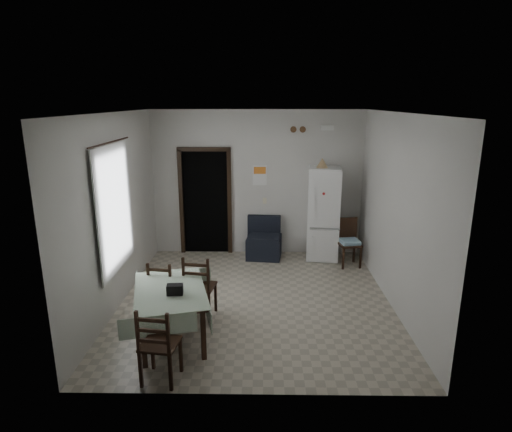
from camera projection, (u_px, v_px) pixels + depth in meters
The scene contains 25 objects.
ground at pixel (256, 300), 6.78m from camera, with size 4.50×4.50×0.00m, color #A79D88.
ceiling at pixel (255, 112), 6.02m from camera, with size 4.20×4.50×0.02m, color white, non-canonical shape.
wall_back at pixel (257, 184), 8.57m from camera, with size 4.20×0.02×2.90m, color silver, non-canonical shape.
wall_front at pixel (252, 269), 4.23m from camera, with size 4.20×0.02×2.90m, color silver, non-canonical shape.
wall_left at pixel (116, 211), 6.43m from camera, with size 0.02×4.50×2.90m, color silver, non-canonical shape.
wall_right at pixel (396, 212), 6.37m from camera, with size 0.02×4.50×2.90m, color silver, non-canonical shape.
doorway at pixel (207, 200), 8.89m from camera, with size 1.06×0.52×2.22m.
window_recess at pixel (108, 208), 6.21m from camera, with size 0.10×1.20×1.60m, color silver.
curtain at pixel (115, 208), 6.21m from camera, with size 0.02×1.45×1.85m, color silver.
curtain_rod at pixel (110, 142), 5.96m from camera, with size 0.02×0.02×1.60m, color black.
calendar at pixel (260, 175), 8.52m from camera, with size 0.28×0.02×0.40m, color white.
calendar_image at pixel (260, 170), 8.48m from camera, with size 0.24×0.01×0.14m, color orange.
light_switch at pixel (265, 201), 8.65m from camera, with size 0.08×0.02×0.12m, color beige.
vent_left at pixel (293, 129), 8.27m from camera, with size 0.12×0.12×0.03m, color brown.
vent_right at pixel (303, 129), 8.27m from camera, with size 0.12×0.12×0.03m, color brown.
emergency_light at pixel (327, 128), 8.23m from camera, with size 0.25×0.07×0.09m, color white.
fridge at pixel (323, 214), 8.39m from camera, with size 0.59×0.59×1.83m, color white, non-canonical shape.
tan_cone at pixel (322, 163), 8.07m from camera, with size 0.22×0.22×0.18m, color tan.
navy_seat at pixel (264, 238), 8.54m from camera, with size 0.67×0.65×0.81m, color black, non-canonical shape.
corner_chair at pixel (349, 243), 8.09m from camera, with size 0.39×0.39×0.90m, color black, non-canonical shape.
dining_table at pixel (171, 314), 5.62m from camera, with size 0.89×1.35×0.70m, color #A4B89E, non-canonical shape.
black_bag at pixel (175, 290), 5.37m from camera, with size 0.20×0.12×0.13m, color black.
dining_chair_far_left at pixel (164, 288), 6.19m from camera, with size 0.37×0.37×0.87m, color black, non-canonical shape.
dining_chair_far_right at pixel (200, 285), 6.17m from camera, with size 0.41×0.41×0.97m, color black, non-canonical shape.
dining_chair_near_head at pixel (160, 343), 4.74m from camera, with size 0.40×0.40×0.93m, color black, non-canonical shape.
Camera 1 is at (0.10, -6.19, 3.07)m, focal length 30.00 mm.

